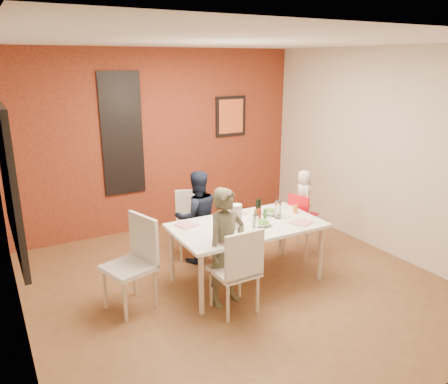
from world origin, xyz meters
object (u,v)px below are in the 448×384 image
wine_bottle (258,209)px  high_chair (302,219)px  chair_left (135,258)px  child_near (226,247)px  toddler (303,195)px  paper_towel_roll (236,216)px  chair_near (238,267)px  child_far (197,217)px  dining_table (247,229)px  chair_far (191,220)px

wine_bottle → high_chair: bearing=12.4°
chair_left → child_near: child_near is taller
child_near → toddler: bearing=10.1°
toddler → wine_bottle: toddler is taller
wine_bottle → paper_towel_roll: (-0.37, -0.11, 0.01)m
chair_near → child_far: child_far is taller
toddler → wine_bottle: (-0.83, -0.19, 0.00)m
dining_table → child_near: 0.55m
wine_bottle → paper_towel_roll: 0.38m
dining_table → paper_towel_roll: paper_towel_roll is taller
chair_near → child_near: 0.27m
dining_table → chair_near: chair_near is taller
dining_table → paper_towel_roll: (-0.17, -0.05, 0.20)m
chair_near → chair_left: chair_left is taller
dining_table → chair_left: size_ratio=1.75×
chair_left → toddler: (2.32, 0.14, 0.29)m
toddler → child_far: bearing=85.3°
chair_far → toddler: bearing=-11.0°
chair_left → chair_near: bearing=35.3°
child_far → high_chair: bearing=164.9°
chair_far → toddler: toddler is taller
chair_far → child_near: child_near is taller
paper_towel_roll → wine_bottle: bearing=16.3°
chair_left → high_chair: 2.31m
child_near → child_far: 1.10m
chair_left → toddler: toddler is taller
dining_table → child_far: size_ratio=1.43×
dining_table → chair_left: chair_left is taller
child_near → wine_bottle: (0.64, 0.37, 0.20)m
chair_far → chair_left: bearing=-120.1°
dining_table → chair_near: 0.73m
child_near → dining_table: bearing=23.9°
child_near → paper_towel_roll: bearing=32.8°
child_near → chair_left: bearing=143.0°
dining_table → toddler: (1.02, 0.25, 0.19)m
dining_table → high_chair: 1.04m
child_far → chair_far: bearing=-88.8°
chair_left → toddler: size_ratio=1.49×
chair_near → paper_towel_roll: 0.67m
chair_far → child_far: 0.26m
chair_left → high_chair: (2.31, 0.13, -0.03)m
high_chair → paper_towel_roll: (-1.18, -0.29, 0.33)m
chair_far → wine_bottle: size_ratio=3.43×
paper_towel_roll → dining_table: bearing=15.4°
high_chair → child_far: bearing=47.5°
dining_table → child_near: size_ratio=1.34×
chair_near → wine_bottle: 0.94m
high_chair → child_near: 1.56m
chair_left → high_chair: bearing=76.3°
child_near → wine_bottle: child_near is taller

